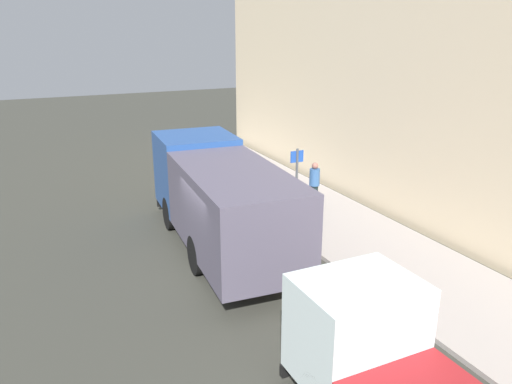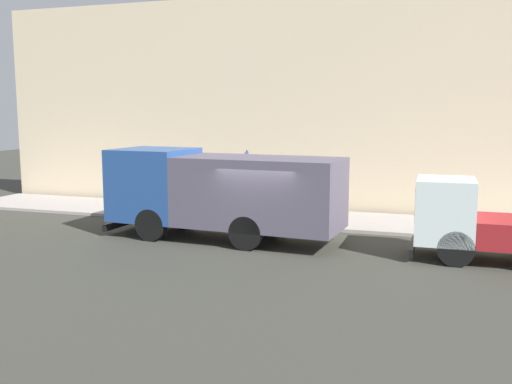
# 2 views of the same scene
# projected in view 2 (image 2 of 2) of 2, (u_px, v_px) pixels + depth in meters

# --- Properties ---
(ground) EXTENTS (80.00, 80.00, 0.00)m
(ground) POSITION_uv_depth(u_px,v_px,m) (261.00, 247.00, 17.91)
(ground) COLOR #3A3A32
(sidewalk) EXTENTS (3.68, 30.00, 0.12)m
(sidewalk) POSITION_uv_depth(u_px,v_px,m) (299.00, 218.00, 22.45)
(sidewalk) COLOR #A9A19C
(sidewalk) RESTS_ON ground
(building_facade) EXTENTS (0.50, 30.00, 9.08)m
(building_facade) POSITION_uv_depth(u_px,v_px,m) (313.00, 104.00, 24.03)
(building_facade) COLOR beige
(building_facade) RESTS_ON ground
(large_utility_truck) EXTENTS (2.95, 8.05, 2.95)m
(large_utility_truck) POSITION_uv_depth(u_px,v_px,m) (221.00, 190.00, 18.82)
(large_utility_truck) COLOR #264D96
(large_utility_truck) RESTS_ON ground
(small_flatbed_truck) EXTENTS (2.06, 5.15, 2.32)m
(small_flatbed_truck) POSITION_uv_depth(u_px,v_px,m) (488.00, 223.00, 16.14)
(small_flatbed_truck) COLOR white
(small_flatbed_truck) RESTS_ON ground
(pedestrian_walking) EXTENTS (0.50, 0.50, 1.72)m
(pedestrian_walking) POSITION_uv_depth(u_px,v_px,m) (227.00, 191.00, 23.22)
(pedestrian_walking) COLOR black
(pedestrian_walking) RESTS_ON sidewalk
(street_sign_post) EXTENTS (0.44, 0.08, 2.68)m
(street_sign_post) POSITION_uv_depth(u_px,v_px,m) (247.00, 180.00, 21.23)
(street_sign_post) COLOR #4C5156
(street_sign_post) RESTS_ON sidewalk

